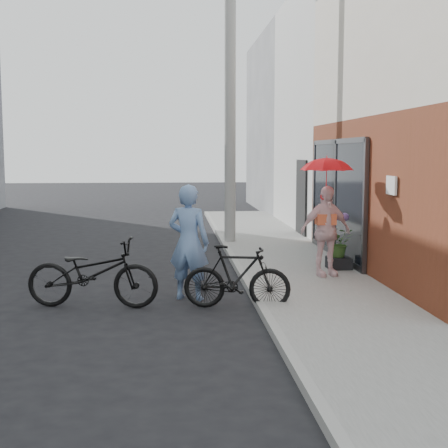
{
  "coord_description": "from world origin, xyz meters",
  "views": [
    {
      "loc": [
        -0.37,
        -9.55,
        2.34
      ],
      "look_at": [
        0.54,
        1.25,
        1.1
      ],
      "focal_mm": 50.0,
      "sensor_mm": 36.0,
      "label": 1
    }
  ],
  "objects": [
    {
      "name": "ground",
      "position": [
        0.0,
        0.0,
        0.0
      ],
      "size": [
        80.0,
        80.0,
        0.0
      ],
      "primitive_type": "plane",
      "color": "black",
      "rests_on": "ground"
    },
    {
      "name": "plaster_building",
      "position": [
        7.2,
        9.0,
        3.5
      ],
      "size": [
        8.0,
        6.0,
        7.0
      ],
      "primitive_type": "cube",
      "color": "silver",
      "rests_on": "ground"
    },
    {
      "name": "curb",
      "position": [
        0.94,
        2.0,
        0.06
      ],
      "size": [
        0.12,
        24.0,
        0.12
      ],
      "primitive_type": "cube",
      "color": "#9E9E99",
      "rests_on": "ground"
    },
    {
      "name": "potted_plant",
      "position": [
        2.84,
        2.06,
        0.62
      ],
      "size": [
        0.5,
        0.44,
        0.56
      ],
      "primitive_type": "imported",
      "color": "#3A6428",
      "rests_on": "planter"
    },
    {
      "name": "officer",
      "position": [
        -0.1,
        0.27,
        0.92
      ],
      "size": [
        0.79,
        0.67,
        1.85
      ],
      "primitive_type": "imported",
      "rotation": [
        0.0,
        0.0,
        2.75
      ],
      "color": "#6E91C4",
      "rests_on": "ground"
    },
    {
      "name": "bike_left",
      "position": [
        -1.57,
        -0.12,
        0.53
      ],
      "size": [
        2.09,
        1.0,
        1.06
      ],
      "primitive_type": "imported",
      "rotation": [
        0.0,
        0.0,
        1.42
      ],
      "color": "black",
      "rests_on": "ground"
    },
    {
      "name": "utility_pole",
      "position": [
        1.1,
        6.0,
        3.5
      ],
      "size": [
        0.28,
        0.28,
        7.0
      ],
      "primitive_type": "cylinder",
      "color": "#9E9E99",
      "rests_on": "ground"
    },
    {
      "name": "bike_right",
      "position": [
        0.6,
        -0.39,
        0.49
      ],
      "size": [
        1.67,
        0.76,
        0.97
      ],
      "primitive_type": "imported",
      "rotation": [
        0.0,
        0.0,
        1.38
      ],
      "color": "black",
      "rests_on": "ground"
    },
    {
      "name": "parasol",
      "position": [
        2.39,
        1.4,
        2.15
      ],
      "size": [
        0.9,
        0.9,
        0.79
      ],
      "primitive_type": "imported",
      "color": "red",
      "rests_on": "kimono_woman"
    },
    {
      "name": "planter",
      "position": [
        2.84,
        2.06,
        0.23
      ],
      "size": [
        0.44,
        0.44,
        0.22
      ],
      "primitive_type": "cube",
      "rotation": [
        0.0,
        0.0,
        0.05
      ],
      "color": "black",
      "rests_on": "sidewalk"
    },
    {
      "name": "east_building_far",
      "position": [
        7.2,
        16.0,
        3.5
      ],
      "size": [
        8.0,
        8.0,
        7.0
      ],
      "primitive_type": "cube",
      "color": "slate",
      "rests_on": "ground"
    },
    {
      "name": "sidewalk",
      "position": [
        2.1,
        2.0,
        0.06
      ],
      "size": [
        2.2,
        24.0,
        0.12
      ],
      "primitive_type": "cube",
      "color": "gray",
      "rests_on": "ground"
    },
    {
      "name": "kimono_woman",
      "position": [
        2.39,
        1.4,
        0.94
      ],
      "size": [
        1.02,
        0.6,
        1.63
      ],
      "primitive_type": "imported",
      "rotation": [
        0.0,
        0.0,
        0.22
      ],
      "color": "#FFD5D9",
      "rests_on": "sidewalk"
    }
  ]
}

